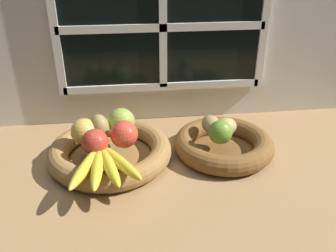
{
  "coord_description": "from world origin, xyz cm",
  "views": [
    {
      "loc": [
        -11.73,
        -79.93,
        53.87
      ],
      "look_at": [
        -1.38,
        3.86,
        9.65
      ],
      "focal_mm": 37.52,
      "sensor_mm": 36.0,
      "label": 1
    }
  ],
  "objects": [
    {
      "name": "ground_plane",
      "position": [
        0.0,
        0.0,
        -1.5
      ],
      "size": [
        140.0,
        90.0,
        3.0
      ],
      "primitive_type": "cube",
      "color": "#9E774C"
    },
    {
      "name": "back_wall",
      "position": [
        0.0,
        29.77,
        27.88
      ],
      "size": [
        140.0,
        4.6,
        55.0
      ],
      "color": "silver",
      "rests_on": "ground_plane"
    },
    {
      "name": "fruit_bowl_left",
      "position": [
        -17.43,
        3.86,
        2.65
      ],
      "size": [
        33.83,
        33.83,
        5.65
      ],
      "color": "olive",
      "rests_on": "ground_plane"
    },
    {
      "name": "fruit_bowl_right",
      "position": [
        14.66,
        3.86,
        2.66
      ],
      "size": [
        28.29,
        28.29,
        5.65
      ],
      "color": "brown",
      "rests_on": "ground_plane"
    },
    {
      "name": "apple_golden_left",
      "position": [
        -23.85,
        4.26,
        9.21
      ],
      "size": [
        7.13,
        7.13,
        7.13
      ],
      "primitive_type": "sphere",
      "color": "gold",
      "rests_on": "fruit_bowl_left"
    },
    {
      "name": "apple_red_front",
      "position": [
        -20.72,
        -1.54,
        9.08
      ],
      "size": [
        6.87,
        6.87,
        6.87
      ],
      "primitive_type": "sphere",
      "color": "#B73828",
      "rests_on": "fruit_bowl_left"
    },
    {
      "name": "apple_green_back",
      "position": [
        -13.97,
        8.68,
        9.44
      ],
      "size": [
        7.57,
        7.57,
        7.57
      ],
      "primitive_type": "sphere",
      "color": "#8CAD3D",
      "rests_on": "fruit_bowl_left"
    },
    {
      "name": "apple_red_right",
      "position": [
        -13.32,
        1.21,
        9.34
      ],
      "size": [
        7.38,
        7.38,
        7.38
      ],
      "primitive_type": "sphere",
      "color": "#CC422D",
      "rests_on": "fruit_bowl_left"
    },
    {
      "name": "pear_brown",
      "position": [
        -19.99,
        5.44,
        9.49
      ],
      "size": [
        7.65,
        8.03,
        7.67
      ],
      "primitive_type": "ellipsoid",
      "rotation": [
        0.0,
        0.0,
        5.21
      ],
      "color": "olive",
      "rests_on": "fruit_bowl_left"
    },
    {
      "name": "banana_bunch_front",
      "position": [
        -18.55,
        -8.88,
        7.06
      ],
      "size": [
        18.07,
        19.89,
        2.82
      ],
      "color": "gold",
      "rests_on": "fruit_bowl_left"
    },
    {
      "name": "potato_oblong",
      "position": [
        11.35,
        6.44,
        7.99
      ],
      "size": [
        5.76,
        8.51,
        4.68
      ],
      "primitive_type": "ellipsoid",
      "rotation": [
        0.0,
        0.0,
        4.79
      ],
      "color": "#A38451",
      "rests_on": "fruit_bowl_right"
    },
    {
      "name": "potato_large",
      "position": [
        14.66,
        3.86,
        8.24
      ],
      "size": [
        8.89,
        8.27,
        5.17
      ],
      "primitive_type": "ellipsoid",
      "rotation": [
        0.0,
        0.0,
        0.5
      ],
      "color": "tan",
      "rests_on": "fruit_bowl_right"
    },
    {
      "name": "lime_near",
      "position": [
        12.28,
        0.3,
        8.91
      ],
      "size": [
        6.52,
        6.52,
        6.52
      ],
      "primitive_type": "sphere",
      "color": "olive",
      "rests_on": "fruit_bowl_right"
    }
  ]
}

